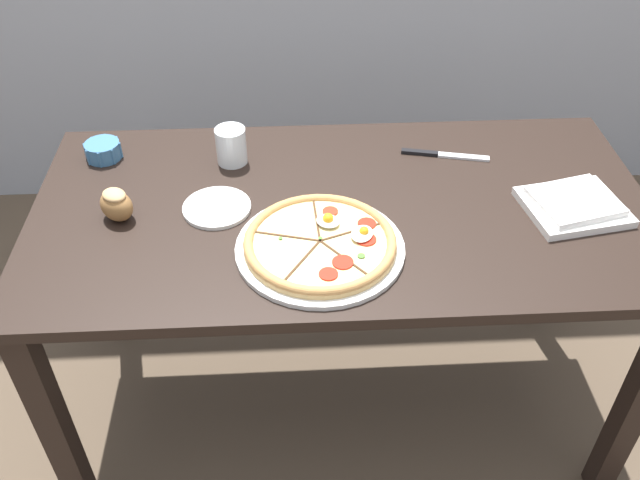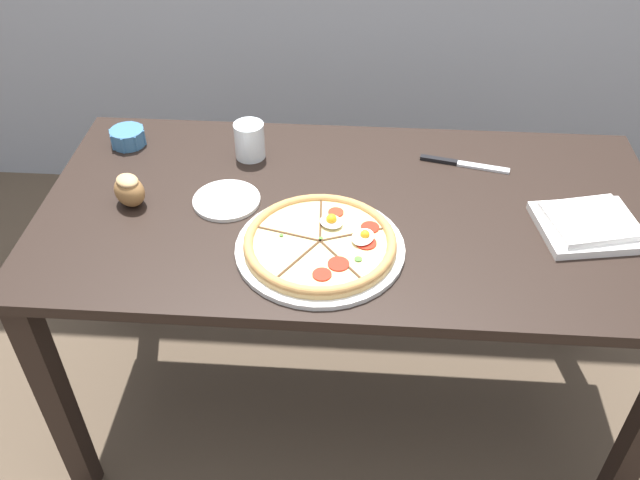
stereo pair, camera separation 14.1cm
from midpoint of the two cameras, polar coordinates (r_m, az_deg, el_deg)
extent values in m
plane|color=brown|center=(2.19, 3.94, -13.38)|extent=(12.00, 12.00, 0.00)
cube|color=black|center=(1.65, 5.09, 2.26)|extent=(1.51, 0.76, 0.03)
cube|color=black|center=(1.81, -19.10, -13.01)|extent=(0.06, 0.06, 0.73)
cube|color=black|center=(1.86, 27.34, -14.69)|extent=(0.06, 0.06, 0.73)
cube|color=black|center=(2.24, -13.74, 0.48)|extent=(0.06, 0.06, 0.73)
cube|color=black|center=(2.28, 22.50, -1.11)|extent=(0.06, 0.06, 0.73)
cylinder|color=white|center=(1.51, 2.67, -0.80)|extent=(0.38, 0.38, 0.01)
cylinder|color=tan|center=(1.50, 2.68, -0.46)|extent=(0.34, 0.34, 0.01)
cylinder|color=#E0CC84|center=(1.50, 2.69, -0.24)|extent=(0.31, 0.31, 0.00)
torus|color=tan|center=(1.50, 2.69, -0.22)|extent=(0.34, 0.34, 0.02)
cube|color=#472D19|center=(1.51, -0.07, 0.43)|extent=(0.15, 0.04, 0.00)
cube|color=#472D19|center=(1.45, 0.96, -1.74)|extent=(0.09, 0.13, 0.00)
cube|color=#472D19|center=(1.45, 4.51, -1.78)|extent=(0.10, 0.12, 0.00)
cube|color=#472D19|center=(1.52, 5.41, 0.36)|extent=(0.14, 0.06, 0.00)
cube|color=#472D19|center=(1.55, 2.64, 1.64)|extent=(0.01, 0.15, 0.00)
cylinder|color=red|center=(1.57, 3.90, 2.24)|extent=(0.04, 0.04, 0.00)
cylinder|color=red|center=(1.50, 6.60, -0.37)|extent=(0.05, 0.05, 0.00)
cylinder|color=red|center=(1.54, 6.85, 0.96)|extent=(0.04, 0.04, 0.00)
cylinder|color=red|center=(1.44, 4.37, -2.14)|extent=(0.05, 0.05, 0.00)
cylinder|color=red|center=(1.41, 3.02, -3.04)|extent=(0.04, 0.04, 0.00)
ellipsoid|color=white|center=(1.50, 6.31, 0.14)|extent=(0.07, 0.08, 0.01)
sphere|color=#F4AD1E|center=(1.50, 6.49, 0.35)|extent=(0.02, 0.02, 0.02)
ellipsoid|color=white|center=(1.54, 3.57, 1.44)|extent=(0.07, 0.07, 0.01)
sphere|color=#F4AD1E|center=(1.53, 3.59, 1.67)|extent=(0.02, 0.02, 0.02)
cylinder|color=#386B23|center=(1.53, 6.65, 0.64)|extent=(0.02, 0.02, 0.00)
cylinder|color=#477A2D|center=(1.45, 6.01, -1.71)|extent=(0.02, 0.02, 0.00)
cylinder|color=#477A2D|center=(1.51, -0.62, 0.30)|extent=(0.01, 0.01, 0.00)
cylinder|color=#477A2D|center=(1.50, 2.76, 0.05)|extent=(0.01, 0.01, 0.00)
cylinder|color=teal|center=(1.91, -13.87, 8.35)|extent=(0.09, 0.09, 0.05)
cylinder|color=gold|center=(1.91, -13.89, 8.50)|extent=(0.07, 0.07, 0.03)
cylinder|color=teal|center=(1.90, -12.54, 8.35)|extent=(0.01, 0.01, 0.04)
cylinder|color=teal|center=(1.93, -12.70, 8.85)|extent=(0.01, 0.01, 0.04)
cylinder|color=teal|center=(1.95, -13.53, 9.06)|extent=(0.01, 0.01, 0.04)
cylinder|color=teal|center=(1.95, -14.54, 8.85)|extent=(0.01, 0.01, 0.04)
cylinder|color=teal|center=(1.93, -15.17, 8.35)|extent=(0.01, 0.01, 0.04)
cylinder|color=teal|center=(1.90, -15.05, 7.83)|extent=(0.01, 0.01, 0.04)
cylinder|color=teal|center=(1.87, -14.22, 7.61)|extent=(0.01, 0.01, 0.04)
cylinder|color=teal|center=(1.88, -13.17, 7.83)|extent=(0.01, 0.01, 0.04)
cube|color=white|center=(1.70, 23.89, 0.93)|extent=(0.26, 0.23, 0.02)
cube|color=white|center=(1.69, 24.05, 1.40)|extent=(0.22, 0.20, 0.02)
ellipsoid|color=olive|center=(1.67, -13.46, 3.94)|extent=(0.11, 0.11, 0.07)
ellipsoid|color=tan|center=(1.65, -13.62, 4.80)|extent=(0.08, 0.08, 0.02)
cube|color=silver|center=(1.84, 15.75, 5.84)|extent=(0.14, 0.05, 0.01)
cube|color=black|center=(1.84, 12.16, 6.54)|extent=(0.10, 0.04, 0.01)
cylinder|color=white|center=(1.80, -3.71, 8.29)|extent=(0.08, 0.08, 0.10)
cylinder|color=silver|center=(1.81, -3.68, 7.76)|extent=(0.07, 0.07, 0.05)
cylinder|color=white|center=(1.65, -5.50, 3.17)|extent=(0.16, 0.16, 0.01)
camera|label=1|loc=(0.07, -87.30, 2.27)|focal=38.00mm
camera|label=2|loc=(0.07, 92.70, -2.27)|focal=38.00mm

